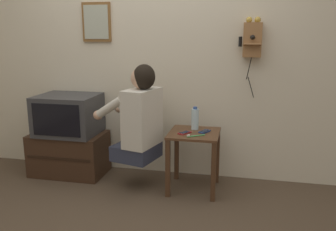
{
  "coord_description": "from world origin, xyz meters",
  "views": [
    {
      "loc": [
        0.91,
        -2.36,
        1.44
      ],
      "look_at": [
        0.24,
        0.68,
        0.71
      ],
      "focal_mm": 38.0,
      "sensor_mm": 36.0,
      "label": 1
    }
  ],
  "objects": [
    {
      "name": "wall_back",
      "position": [
        0.0,
        1.13,
        1.27
      ],
      "size": [
        6.8,
        0.05,
        2.55
      ],
      "color": "beige",
      "rests_on": "ground_plane"
    },
    {
      "name": "water_bottle",
      "position": [
        0.47,
        0.84,
        0.66
      ],
      "size": [
        0.07,
        0.07,
        0.22
      ],
      "color": "silver",
      "rests_on": "side_table"
    },
    {
      "name": "cell_phone_held",
      "position": [
        0.4,
        0.67,
        0.56
      ],
      "size": [
        0.12,
        0.14,
        0.01
      ],
      "rotation": [
        0.0,
        0.0,
        -0.56
      ],
      "color": "maroon",
      "rests_on": "side_table"
    },
    {
      "name": "tv_stand",
      "position": [
        -0.84,
        0.85,
        0.22
      ],
      "size": [
        0.74,
        0.46,
        0.43
      ],
      "color": "#382316",
      "rests_on": "ground_plane"
    },
    {
      "name": "person",
      "position": [
        -0.02,
        0.67,
        0.69
      ],
      "size": [
        0.6,
        0.52,
        0.89
      ],
      "rotation": [
        0.0,
        0.0,
        1.32
      ],
      "color": "#2D3347",
      "rests_on": "ground_plane"
    },
    {
      "name": "television",
      "position": [
        -0.83,
        0.85,
        0.63
      ],
      "size": [
        0.59,
        0.5,
        0.4
      ],
      "color": "#38383A",
      "rests_on": "tv_stand"
    },
    {
      "name": "ground_plane",
      "position": [
        0.0,
        0.0,
        0.0
      ],
      "size": [
        14.0,
        14.0,
        0.0
      ],
      "primitive_type": "plane",
      "color": "#4C3D2D"
    },
    {
      "name": "framed_picture",
      "position": [
        -0.58,
        1.09,
        1.54
      ],
      "size": [
        0.3,
        0.03,
        0.39
      ],
      "color": "brown"
    },
    {
      "name": "side_table",
      "position": [
        0.47,
        0.73,
        0.43
      ],
      "size": [
        0.45,
        0.46,
        0.56
      ],
      "color": "#51331E",
      "rests_on": "ground_plane"
    },
    {
      "name": "toothbrush",
      "position": [
        0.5,
        0.6,
        0.56
      ],
      "size": [
        0.15,
        0.1,
        0.02
      ],
      "rotation": [
        0.0,
        0.0,
        2.16
      ],
      "color": "#4CBF66",
      "rests_on": "side_table"
    },
    {
      "name": "wall_phone_antique",
      "position": [
        0.95,
        1.04,
        1.38
      ],
      "size": [
        0.21,
        0.19,
        0.73
      ],
      "color": "olive"
    },
    {
      "name": "cell_phone_spare",
      "position": [
        0.57,
        0.75,
        0.56
      ],
      "size": [
        0.11,
        0.14,
        0.01
      ],
      "rotation": [
        0.0,
        0.0,
        -0.44
      ],
      "color": "navy",
      "rests_on": "side_table"
    }
  ]
}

